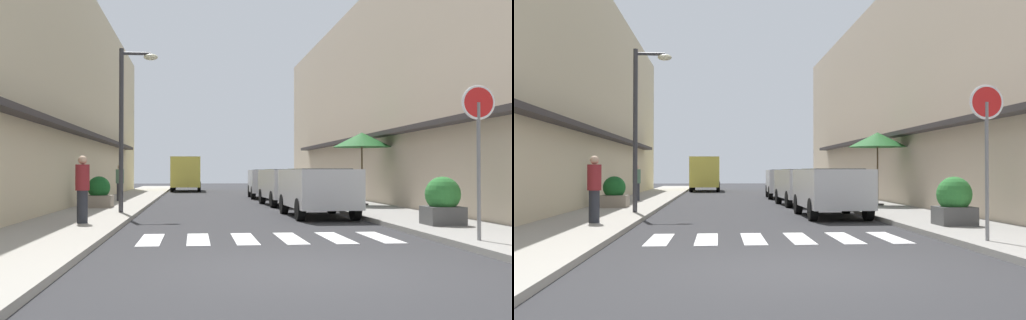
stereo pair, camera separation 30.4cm
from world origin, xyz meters
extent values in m
plane|color=#2B2B2D|center=(0.00, 15.86, 0.00)|extent=(87.23, 87.23, 0.00)
cube|color=#9E998E|center=(-4.55, 15.86, 0.06)|extent=(2.56, 55.51, 0.12)
cube|color=gray|center=(4.55, 15.86, 0.06)|extent=(2.56, 55.51, 0.12)
cube|color=beige|center=(-8.33, 16.84, 4.48)|extent=(5.00, 37.68, 8.96)
cube|color=#332D2D|center=(-5.58, 16.84, 2.80)|extent=(0.50, 26.38, 0.16)
cube|color=#C6B299|center=(8.33, 16.84, 4.54)|extent=(5.00, 37.68, 9.07)
cube|color=#332D2D|center=(5.58, 16.84, 2.80)|extent=(0.50, 26.38, 0.16)
cube|color=silver|center=(-2.38, 3.92, 0.01)|extent=(0.45, 2.20, 0.01)
cube|color=silver|center=(-1.43, 3.92, 0.01)|extent=(0.45, 2.20, 0.01)
cube|color=silver|center=(-0.48, 3.92, 0.01)|extent=(0.45, 2.20, 0.01)
cube|color=silver|center=(0.47, 3.92, 0.01)|extent=(0.45, 2.20, 0.01)
cube|color=silver|center=(1.42, 3.92, 0.01)|extent=(0.45, 2.20, 0.01)
cube|color=silver|center=(2.38, 3.92, 0.01)|extent=(0.45, 2.20, 0.01)
cube|color=silver|center=(2.22, 9.67, 0.89)|extent=(1.81, 4.29, 1.13)
cube|color=black|center=(2.22, 9.45, 1.19)|extent=(1.50, 2.41, 0.56)
cylinder|color=black|center=(1.41, 11.06, 0.32)|extent=(0.23, 0.64, 0.64)
cylinder|color=black|center=(3.00, 11.08, 0.32)|extent=(0.23, 0.64, 0.64)
cylinder|color=black|center=(1.45, 8.25, 0.32)|extent=(0.23, 0.64, 0.64)
cylinder|color=black|center=(3.04, 8.27, 0.32)|extent=(0.23, 0.64, 0.64)
cube|color=silver|center=(2.22, 15.76, 0.89)|extent=(1.93, 4.15, 1.13)
cube|color=black|center=(2.22, 15.55, 1.19)|extent=(1.57, 2.35, 0.56)
cylinder|color=black|center=(1.37, 17.06, 0.32)|extent=(0.25, 0.65, 0.64)
cylinder|color=black|center=(2.96, 17.14, 0.32)|extent=(0.25, 0.65, 0.64)
cylinder|color=black|center=(1.49, 14.38, 0.32)|extent=(0.25, 0.65, 0.64)
cylinder|color=black|center=(3.08, 14.45, 0.32)|extent=(0.25, 0.65, 0.64)
cube|color=silver|center=(2.22, 22.49, 0.89)|extent=(1.90, 4.28, 1.13)
cube|color=black|center=(2.22, 22.28, 1.19)|extent=(1.55, 2.41, 0.56)
cylinder|color=black|center=(1.48, 23.91, 0.32)|extent=(0.24, 0.65, 0.64)
cylinder|color=black|center=(3.07, 23.85, 0.32)|extent=(0.24, 0.65, 0.64)
cylinder|color=black|center=(1.38, 21.12, 0.32)|extent=(0.24, 0.65, 0.64)
cylinder|color=black|center=(2.97, 21.07, 0.32)|extent=(0.24, 0.65, 0.64)
cube|color=#D8CC4C|center=(-2.07, 33.77, 1.34)|extent=(1.99, 5.41, 2.03)
cube|color=black|center=(-2.07, 33.50, 2.09)|extent=(1.66, 3.04, 0.56)
cylinder|color=black|center=(-2.95, 35.56, 0.32)|extent=(0.22, 0.64, 0.64)
cylinder|color=black|center=(-1.16, 35.55, 0.32)|extent=(0.22, 0.64, 0.64)
cylinder|color=black|center=(-2.98, 32.00, 0.32)|extent=(0.22, 0.64, 0.64)
cylinder|color=black|center=(-1.19, 31.98, 0.32)|extent=(0.22, 0.64, 0.64)
cylinder|color=slate|center=(3.74, 2.23, 1.40)|extent=(0.07, 0.07, 2.55)
cylinder|color=red|center=(3.74, 2.23, 2.67)|extent=(0.64, 0.03, 0.64)
torus|color=white|center=(3.74, 2.23, 2.67)|extent=(0.65, 0.05, 0.65)
cylinder|color=#38383D|center=(-3.77, 10.57, 2.67)|extent=(0.14, 0.14, 5.09)
cylinder|color=#38383D|center=(-3.32, 10.57, 5.06)|extent=(0.90, 0.10, 0.10)
ellipsoid|color=beige|center=(-2.87, 10.57, 4.96)|extent=(0.44, 0.28, 0.20)
cylinder|color=#262626|center=(4.77, 13.73, 0.15)|extent=(0.48, 0.48, 0.06)
cylinder|color=#4C3823|center=(4.77, 13.73, 1.35)|extent=(0.06, 0.06, 2.46)
cone|color=#19511E|center=(4.77, 13.73, 2.58)|extent=(2.20, 2.20, 0.55)
cube|color=#4C4C4C|center=(4.40, 5.42, 0.34)|extent=(0.85, 0.85, 0.44)
sphere|color=#2D7533|center=(4.40, 5.42, 0.85)|extent=(0.84, 0.84, 0.84)
cube|color=gray|center=(-4.85, 13.24, 0.33)|extent=(0.94, 0.94, 0.42)
sphere|color=#195623|center=(-4.85, 13.24, 0.82)|extent=(0.79, 0.79, 0.79)
cylinder|color=#282B33|center=(-4.24, 6.72, 0.52)|extent=(0.26, 0.26, 0.80)
cylinder|color=maroon|center=(-4.24, 6.72, 1.24)|extent=(0.34, 0.34, 0.64)
sphere|color=tan|center=(-4.24, 6.72, 1.67)|extent=(0.22, 0.22, 0.22)
cylinder|color=#282B33|center=(-4.68, 17.85, 0.50)|extent=(0.26, 0.26, 0.75)
cylinder|color=#4C7259|center=(-4.68, 17.85, 1.17)|extent=(0.34, 0.34, 0.60)
sphere|color=tan|center=(-4.68, 17.85, 1.57)|extent=(0.20, 0.20, 0.20)
camera|label=1|loc=(-1.50, -8.48, 1.40)|focal=42.44mm
camera|label=2|loc=(-1.20, -8.51, 1.40)|focal=42.44mm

